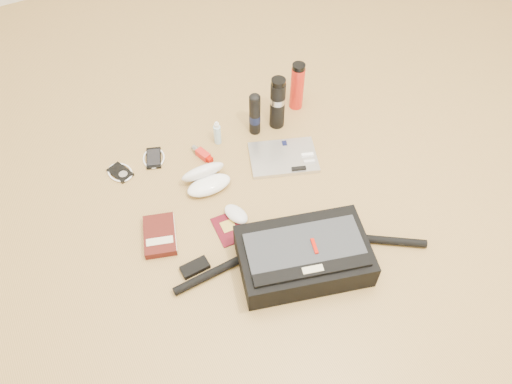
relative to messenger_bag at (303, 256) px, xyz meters
The scene contains 14 objects.
ground 0.27m from the messenger_bag, 92.47° to the left, with size 4.00×4.00×0.00m, color #A27D43.
messenger_bag is the anchor object (origin of this frame).
laptop 0.52m from the messenger_bag, 67.64° to the left, with size 0.33×0.28×0.03m.
book 0.54m from the messenger_bag, 139.91° to the left, with size 0.17×0.21×0.03m.
passport 0.32m from the messenger_bag, 122.41° to the left, with size 0.11×0.15×0.01m.
mouse 0.33m from the messenger_bag, 111.37° to the left, with size 0.10×0.13×0.04m.
sunglasses_case 0.53m from the messenger_bag, 106.87° to the left, with size 0.19×0.16×0.11m.
ipod 0.86m from the messenger_bag, 121.60° to the left, with size 0.12×0.12×0.01m.
phone 0.80m from the messenger_bag, 111.75° to the left, with size 0.12×0.13×0.01m.
inhaler 0.66m from the messenger_bag, 99.06° to the left, with size 0.06×0.12×0.03m.
spray_bottle 0.70m from the messenger_bag, 90.75° to the left, with size 0.04×0.04×0.12m.
aerosol_can 0.71m from the messenger_bag, 76.34° to the left, with size 0.05×0.05×0.21m.
thermos_black 0.73m from the messenger_bag, 67.93° to the left, with size 0.07×0.07×0.26m.
thermos_red 0.85m from the messenger_bag, 60.88° to the left, with size 0.07×0.07×0.24m.
Camera 1 is at (-0.56, -0.99, 1.60)m, focal length 35.00 mm.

